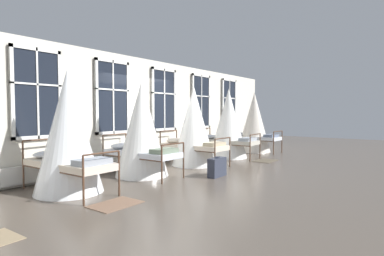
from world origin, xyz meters
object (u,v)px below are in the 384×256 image
cot_fourth (194,127)px  cot_sixth (254,123)px  cot_fifth (228,124)px  suitcase_dark (217,167)px  cot_second (68,133)px  cot_third (142,130)px

cot_fourth → cot_sixth: size_ratio=0.98×
cot_fifth → cot_sixth: cot_fifth is taller
cot_fifth → suitcase_dark: (-2.91, -1.42, -0.88)m
cot_second → cot_sixth: cot_second is taller
cot_third → cot_fifth: cot_fifth is taller
cot_third → cot_sixth: (5.89, -0.04, 0.02)m
cot_third → cot_second: bearing=91.2°
cot_third → cot_fourth: cot_fourth is taller
cot_second → suitcase_dark: cot_second is taller
cot_second → cot_sixth: 7.82m
cot_third → suitcase_dark: (0.98, -1.49, -0.86)m
cot_fifth → suitcase_dark: size_ratio=4.04×
cot_second → suitcase_dark: size_ratio=4.08×
cot_second → cot_third: (1.94, 0.06, -0.04)m
cot_fourth → suitcase_dark: size_ratio=3.96×
cot_third → cot_fourth: (1.97, -0.07, 0.00)m
cot_second → cot_fifth: bearing=-91.4°
cot_fourth → suitcase_dark: cot_fourth is taller
cot_second → suitcase_dark: 3.37m
cot_fourth → cot_fifth: bearing=-89.3°
cot_sixth → cot_third: bearing=91.1°
cot_sixth → cot_second: bearing=91.6°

